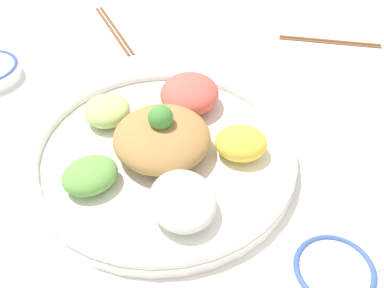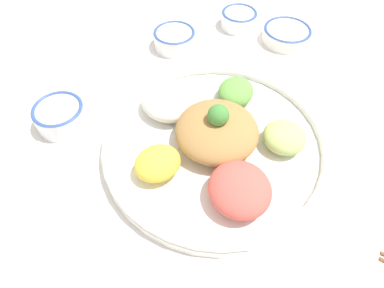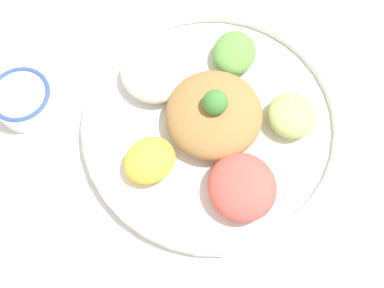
{
  "view_description": "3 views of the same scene",
  "coord_description": "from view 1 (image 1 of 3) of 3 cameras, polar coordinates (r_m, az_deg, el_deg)",
  "views": [
    {
      "loc": [
        0.45,
        0.18,
        0.52
      ],
      "look_at": [
        -0.03,
        0.07,
        0.03
      ],
      "focal_mm": 42.0,
      "sensor_mm": 36.0,
      "label": 1
    },
    {
      "loc": [
        -0.34,
        0.21,
        0.49
      ],
      "look_at": [
        -0.02,
        0.07,
        0.04
      ],
      "focal_mm": 30.0,
      "sensor_mm": 36.0,
      "label": 2
    },
    {
      "loc": [
        -0.26,
        0.18,
        0.67
      ],
      "look_at": [
        -0.04,
        0.07,
        0.03
      ],
      "focal_mm": 42.0,
      "sensor_mm": 36.0,
      "label": 3
    }
  ],
  "objects": [
    {
      "name": "ground_plane",
      "position": [
        0.71,
        -6.14,
        -3.02
      ],
      "size": [
        2.4,
        2.4,
        0.0
      ],
      "primitive_type": "plane",
      "color": "white"
    },
    {
      "name": "salad_platter",
      "position": [
        0.7,
        -3.57,
        -0.53
      ],
      "size": [
        0.42,
        0.42,
        0.11
      ],
      "color": "white",
      "rests_on": "ground_plane"
    },
    {
      "name": "sauce_bowl_red",
      "position": [
        0.59,
        17.29,
        -15.89
      ],
      "size": [
        0.1,
        0.1,
        0.05
      ],
      "color": "white",
      "rests_on": "ground_plane"
    },
    {
      "name": "chopsticks_pair_near",
      "position": [
        1.04,
        17.09,
        12.43
      ],
      "size": [
        0.03,
        0.22,
        0.01
      ],
      "rotation": [
        0.0,
        0.0,
        4.75
      ],
      "color": "brown",
      "rests_on": "ground_plane"
    },
    {
      "name": "chopsticks_pair_far",
      "position": [
        1.06,
        -9.89,
        14.19
      ],
      "size": [
        0.19,
        0.15,
        0.01
      ],
      "rotation": [
        0.0,
        0.0,
        3.81
      ],
      "color": "brown",
      "rests_on": "ground_plane"
    }
  ]
}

